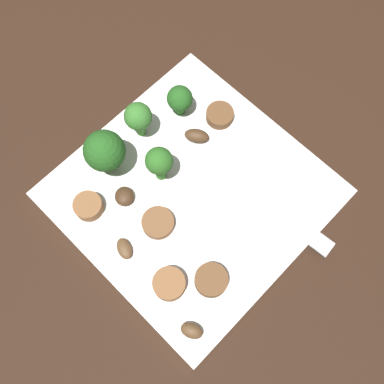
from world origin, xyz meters
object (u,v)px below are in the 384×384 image
(broccoli_floret_1, at_px, (159,162))
(broccoli_floret_2, at_px, (138,117))
(broccoli_floret_0, at_px, (180,99))
(sausage_slice_2, at_px, (220,115))
(sausage_slice_0, at_px, (169,284))
(sausage_slice_3, at_px, (211,280))
(mushroom_0, at_px, (192,331))
(mushroom_1, at_px, (124,196))
(plate, at_px, (192,194))
(sausage_slice_4, at_px, (88,206))
(sausage_slice_1, at_px, (160,224))
(broccoli_floret_3, at_px, (104,151))
(mushroom_3, at_px, (197,136))
(fork, at_px, (270,205))
(mushroom_4, at_px, (124,249))

(broccoli_floret_1, bearing_deg, broccoli_floret_2, 158.85)
(broccoli_floret_0, bearing_deg, sausage_slice_2, 32.76)
(broccoli_floret_2, distance_m, sausage_slice_0, 0.17)
(sausage_slice_3, bearing_deg, sausage_slice_2, 130.66)
(broccoli_floret_0, relative_size, sausage_slice_3, 1.22)
(mushroom_0, height_order, mushroom_1, mushroom_0)
(plate, bearing_deg, sausage_slice_4, -125.83)
(sausage_slice_2, relative_size, mushroom_1, 1.43)
(broccoli_floret_1, xyz_separation_m, sausage_slice_1, (0.04, -0.04, -0.03))
(sausage_slice_2, bearing_deg, broccoli_floret_1, -88.20)
(broccoli_floret_2, relative_size, broccoli_floret_3, 0.82)
(broccoli_floret_0, relative_size, sausage_slice_1, 1.21)
(broccoli_floret_2, relative_size, mushroom_3, 1.88)
(sausage_slice_1, height_order, mushroom_0, mushroom_0)
(broccoli_floret_1, distance_m, mushroom_1, 0.05)
(broccoli_floret_1, bearing_deg, sausage_slice_0, -40.25)
(broccoli_floret_2, height_order, mushroom_1, broccoli_floret_2)
(mushroom_1, bearing_deg, fork, 41.18)
(mushroom_1, bearing_deg, mushroom_3, 87.13)
(sausage_slice_1, height_order, sausage_slice_4, sausage_slice_4)
(sausage_slice_0, bearing_deg, mushroom_4, -173.52)
(sausage_slice_4, bearing_deg, fork, 45.28)
(mushroom_0, bearing_deg, broccoli_floret_3, 161.59)
(sausage_slice_0, relative_size, sausage_slice_2, 1.05)
(sausage_slice_0, distance_m, sausage_slice_1, 0.06)
(mushroom_3, bearing_deg, sausage_slice_2, 89.57)
(sausage_slice_1, xyz_separation_m, sausage_slice_2, (-0.04, 0.13, 0.00))
(broccoli_floret_3, height_order, sausage_slice_3, broccoli_floret_3)
(broccoli_floret_2, height_order, broccoli_floret_3, broccoli_floret_3)
(sausage_slice_2, distance_m, mushroom_4, 0.18)
(sausage_slice_0, bearing_deg, broccoli_floret_2, 145.88)
(broccoli_floret_1, relative_size, sausage_slice_4, 1.74)
(sausage_slice_2, height_order, sausage_slice_4, sausage_slice_4)
(broccoli_floret_2, bearing_deg, sausage_slice_1, -33.47)
(broccoli_floret_2, bearing_deg, broccoli_floret_3, -82.61)
(sausage_slice_3, distance_m, mushroom_0, 0.05)
(broccoli_floret_1, relative_size, mushroom_1, 2.42)
(broccoli_floret_1, xyz_separation_m, sausage_slice_4, (-0.03, -0.08, -0.03))
(broccoli_floret_1, height_order, broccoli_floret_3, broccoli_floret_3)
(broccoli_floret_2, distance_m, sausage_slice_3, 0.18)
(sausage_slice_0, height_order, mushroom_4, sausage_slice_0)
(sausage_slice_2, distance_m, mushroom_0, 0.23)
(sausage_slice_4, bearing_deg, mushroom_0, -4.60)
(sausage_slice_1, relative_size, mushroom_0, 1.53)
(plate, distance_m, broccoli_floret_1, 0.06)
(broccoli_floret_0, xyz_separation_m, sausage_slice_4, (0.01, -0.15, -0.02))
(plate, distance_m, mushroom_0, 0.14)
(sausage_slice_2, distance_m, sausage_slice_4, 0.17)
(sausage_slice_3, height_order, mushroom_3, same)
(sausage_slice_3, bearing_deg, mushroom_0, -67.46)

